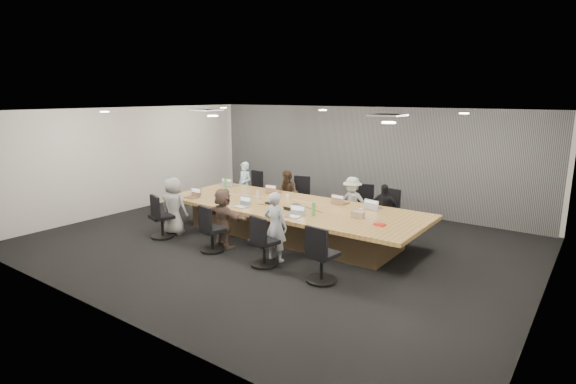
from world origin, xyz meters
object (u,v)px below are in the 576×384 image
Objects in this scene: chair_5 at (212,233)px; mug_brown at (199,190)px; bottle_clear at (258,195)px; chair_6 at (264,246)px; chair_0 at (253,193)px; person_2 at (352,203)px; laptop_0 at (231,185)px; canvas_bag at (358,215)px; chair_7 at (322,259)px; laptop_2 at (341,203)px; person_0 at (245,186)px; person_3 at (383,210)px; laptop_1 at (275,192)px; chair_3 at (389,216)px; person_4 at (174,206)px; person_6 at (275,227)px; laptop_3 at (373,208)px; chair_1 at (296,199)px; bottle_green_left at (226,183)px; chair_2 at (359,210)px; laptop_5 at (241,207)px; conference_table at (291,220)px; laptop_4 at (192,197)px; bottle_green_right at (314,209)px; person_5 at (224,218)px; stapler at (287,209)px; laptop_6 at (292,217)px; person_1 at (288,194)px; snack_packet at (380,225)px.

mug_brown is (-1.85, 1.41, 0.41)m from chair_5.
chair_6 is at bearing -47.82° from bottle_clear.
chair_0 is 0.63× the size of person_2.
laptop_0 is 1.33× the size of canvas_bag.
chair_0 is 0.95× the size of chair_7.
chair_6 is at bearing 89.73° from laptop_2.
person_0 is 1.12× the size of person_3.
chair_5 is at bearing 90.54° from laptop_1.
person_2 reaches higher than chair_3.
person_0 is 2.71m from person_4.
person_6 is (-1.00, -2.70, 0.09)m from person_3.
person_2 reaches higher than laptop_3.
chair_1 is 2.68m from person_3.
person_6 is at bearing 170.79° from chair_7.
laptop_2 is 3.20m from bottle_green_left.
laptop_3 is at bearing 118.20° from chair_2.
bottle_green_left reaches higher than laptop_5.
chair_5 is 0.97m from laptop_5.
laptop_2 is at bearing 44.56° from conference_table.
conference_table is 1.07m from bottle_clear.
bottle_green_left is at bearing 92.46° from laptop_4.
chair_2 is 2.23m from bottle_green_right.
canvas_bag is at bearing 67.51° from chair_6.
person_5 is 4.59× the size of bottle_green_right.
laptop_0 is 1.84× the size of stapler.
laptop_6 is at bearing -28.15° from bottle_clear.
laptop_3 is at bearing -175.53° from laptop_2.
laptop_5 is at bearing -25.19° from person_6.
bottle_green_right reaches higher than chair_2.
person_1 is at bearing 116.13° from laptop_6.
chair_7 is 4.17m from person_4.
chair_6 reaches higher than laptop_6.
laptop_4 is 1.53× the size of bottle_clear.
laptop_4 is (0.23, -1.60, 0.00)m from laptop_0.
bottle_green_left reaches higher than bottle_green_right.
person_1 reaches higher than laptop_2.
snack_packet is (0.67, -1.69, 0.17)m from person_3.
person_0 reaches higher than conference_table.
bottle_green_right is at bearing 36.08° from laptop_6.
chair_6 is at bearing 173.84° from person_5.
person_0 reaches higher than chair_2.
chair_3 is at bearing -2.64° from person_1.
bottle_green_right is at bearing -111.97° from person_6.
chair_7 reaches higher than laptop_3.
laptop_3 is at bearing 59.10° from chair_5.
stapler is at bearing -113.28° from person_2.
person_6 reaches higher than bottle_clear.
laptop_2 is 3.58m from mug_brown.
person_6 is at bearing 73.41° from laptop_3.
mug_brown is at bearing -168.33° from bottle_clear.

